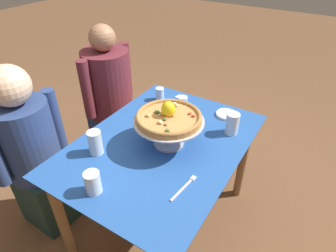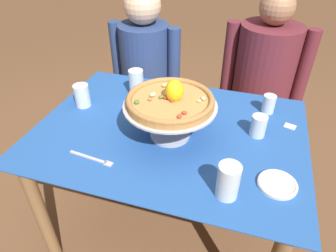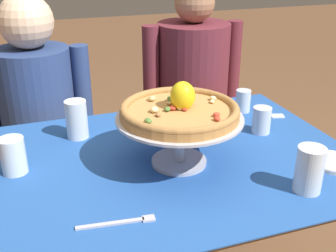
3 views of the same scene
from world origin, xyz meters
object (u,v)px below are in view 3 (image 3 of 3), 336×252
water_glass_back_right (243,102)px  sugar_packet (277,116)px  water_glass_front_right (309,172)px  dinner_fork (121,222)px  diner_right (192,103)px  water_glass_back_left (77,122)px  water_glass_side_left (13,158)px  water_glass_side_right (261,122)px  pizza (180,110)px  diner_left (41,131)px  side_plate (333,162)px  pizza_stand (179,129)px

water_glass_back_right → sugar_packet: 0.15m
water_glass_back_right → sugar_packet: bearing=-42.8°
water_glass_front_right → dinner_fork: (-0.53, 0.02, -0.06)m
diner_right → water_glass_back_left: bearing=-143.1°
water_glass_back_left → dinner_fork: size_ratio=0.69×
dinner_fork → sugar_packet: bearing=31.7°
diner_right → water_glass_side_left: bearing=-142.0°
water_glass_side_right → water_glass_back_left: size_ratio=0.71×
pizza → water_glass_back_right: pizza is taller
water_glass_front_right → water_glass_back_right: 0.60m
diner_left → side_plate: bearing=-46.7°
sugar_packet → water_glass_back_left: bearing=174.6°
water_glass_side_right → water_glass_back_left: water_glass_back_left is taller
pizza → diner_right: (0.37, 0.78, -0.31)m
pizza_stand → water_glass_side_right: pizza_stand is taller
water_glass_front_right → diner_left: 1.23m
sugar_packet → diner_left: bearing=150.5°
diner_left → sugar_packet: bearing=-29.5°
water_glass_back_left → diner_left: bearing=105.5°
water_glass_front_right → diner_right: diner_right is taller
dinner_fork → diner_left: size_ratio=0.17×
water_glass_front_right → water_glass_side_right: size_ratio=1.38×
pizza → water_glass_side_right: 0.41m
water_glass_back_left → diner_left: diner_left is taller
pizza_stand → water_glass_side_right: bearing=17.7°
pizza_stand → water_glass_front_right: (0.29, -0.27, -0.06)m
water_glass_front_right → diner_left: diner_left is taller
water_glass_back_left → diner_left: size_ratio=0.12×
water_glass_side_right → dinner_fork: water_glass_side_right is taller
water_glass_back_left → water_glass_back_right: size_ratio=1.51×
sugar_packet → water_glass_side_left: bearing=-173.5°
pizza → diner_left: (-0.40, 0.73, -0.33)m
diner_left → water_glass_back_right: bearing=-27.4°
sugar_packet → water_glass_back_right: bearing=137.2°
water_glass_front_right → water_glass_back_right: size_ratio=1.48×
pizza → water_glass_side_left: size_ratio=3.17×
side_plate → dinner_fork: size_ratio=0.71×
water_glass_front_right → water_glass_back_left: bearing=134.9°
water_glass_front_right → diner_left: (-0.68, 1.00, -0.21)m
pizza → diner_left: diner_left is taller
side_plate → diner_right: diner_right is taller
pizza_stand → dinner_fork: size_ratio=1.95×
water_glass_side_left → side_plate: water_glass_side_left is taller
pizza_stand → pizza: bearing=50.3°
water_glass_back_right → diner_left: diner_left is taller
dinner_fork → water_glass_front_right: bearing=-2.7°
pizza → water_glass_side_left: bearing=167.6°
side_plate → water_glass_back_right: bearing=96.3°
side_plate → dinner_fork: 0.70m
dinner_fork → sugar_packet: 0.88m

